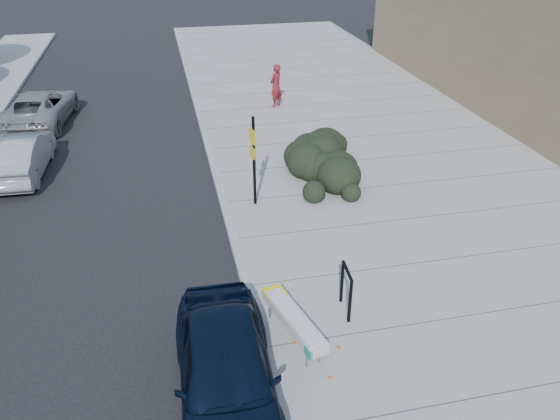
{
  "coord_description": "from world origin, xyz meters",
  "views": [
    {
      "loc": [
        -1.42,
        -9.74,
        7.6
      ],
      "look_at": [
        1.14,
        1.75,
        1.0
      ],
      "focal_mm": 35.0,
      "sensor_mm": 36.0,
      "label": 1
    }
  ],
  "objects_px": {
    "suv_silver": "(40,107)",
    "pedestrian": "(276,86)",
    "bench": "(293,319)",
    "sign_post": "(253,156)",
    "wagon_silver": "(20,155)",
    "bike_rack": "(346,286)",
    "sedan_navy": "(226,372)"
  },
  "relations": [
    {
      "from": "bench",
      "to": "suv_silver",
      "type": "relative_size",
      "value": 0.44
    },
    {
      "from": "bench",
      "to": "suv_silver",
      "type": "xyz_separation_m",
      "value": [
        -6.75,
        14.34,
        0.02
      ]
    },
    {
      "from": "sign_post",
      "to": "pedestrian",
      "type": "height_order",
      "value": "sign_post"
    },
    {
      "from": "bike_rack",
      "to": "sedan_navy",
      "type": "height_order",
      "value": "sedan_navy"
    },
    {
      "from": "suv_silver",
      "to": "pedestrian",
      "type": "distance_m",
      "value": 9.43
    },
    {
      "from": "wagon_silver",
      "to": "suv_silver",
      "type": "distance_m",
      "value": 4.86
    },
    {
      "from": "sign_post",
      "to": "sedan_navy",
      "type": "bearing_deg",
      "value": -121.06
    },
    {
      "from": "suv_silver",
      "to": "pedestrian",
      "type": "xyz_separation_m",
      "value": [
        9.42,
        -0.42,
        0.38
      ]
    },
    {
      "from": "bike_rack",
      "to": "wagon_silver",
      "type": "bearing_deg",
      "value": 135.54
    },
    {
      "from": "suv_silver",
      "to": "pedestrian",
      "type": "bearing_deg",
      "value": -176.11
    },
    {
      "from": "bench",
      "to": "sign_post",
      "type": "relative_size",
      "value": 0.8
    },
    {
      "from": "wagon_silver",
      "to": "bike_rack",
      "type": "bearing_deg",
      "value": 133.59
    },
    {
      "from": "suv_silver",
      "to": "pedestrian",
      "type": "relative_size",
      "value": 2.65
    },
    {
      "from": "sign_post",
      "to": "wagon_silver",
      "type": "height_order",
      "value": "sign_post"
    },
    {
      "from": "bench",
      "to": "sign_post",
      "type": "xyz_separation_m",
      "value": [
        0.25,
        5.62,
        0.99
      ]
    },
    {
      "from": "sign_post",
      "to": "wagon_silver",
      "type": "distance_m",
      "value": 7.92
    },
    {
      "from": "wagon_silver",
      "to": "pedestrian",
      "type": "xyz_separation_m",
      "value": [
        9.26,
        4.44,
        0.38
      ]
    },
    {
      "from": "sedan_navy",
      "to": "suv_silver",
      "type": "bearing_deg",
      "value": 110.94
    },
    {
      "from": "bench",
      "to": "bike_rack",
      "type": "distance_m",
      "value": 1.39
    },
    {
      "from": "bike_rack",
      "to": "sign_post",
      "type": "bearing_deg",
      "value": 105.4
    },
    {
      "from": "sign_post",
      "to": "suv_silver",
      "type": "xyz_separation_m",
      "value": [
        -7.0,
        8.72,
        -0.97
      ]
    },
    {
      "from": "bike_rack",
      "to": "pedestrian",
      "type": "relative_size",
      "value": 0.6
    },
    {
      "from": "sign_post",
      "to": "suv_silver",
      "type": "relative_size",
      "value": 0.55
    },
    {
      "from": "sign_post",
      "to": "pedestrian",
      "type": "xyz_separation_m",
      "value": [
        2.41,
        8.3,
        -0.59
      ]
    },
    {
      "from": "bench",
      "to": "pedestrian",
      "type": "height_order",
      "value": "pedestrian"
    },
    {
      "from": "bench",
      "to": "sign_post",
      "type": "distance_m",
      "value": 5.71
    },
    {
      "from": "bike_rack",
      "to": "wagon_silver",
      "type": "xyz_separation_m",
      "value": [
        -7.85,
        8.9,
        -0.13
      ]
    },
    {
      "from": "pedestrian",
      "to": "sign_post",
      "type": "bearing_deg",
      "value": 32.37
    },
    {
      "from": "pedestrian",
      "to": "suv_silver",
      "type": "bearing_deg",
      "value": -43.96
    },
    {
      "from": "bike_rack",
      "to": "suv_silver",
      "type": "height_order",
      "value": "suv_silver"
    },
    {
      "from": "wagon_silver",
      "to": "suv_silver",
      "type": "bearing_deg",
      "value": -86.0
    },
    {
      "from": "sign_post",
      "to": "sedan_navy",
      "type": "relative_size",
      "value": 0.61
    }
  ]
}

